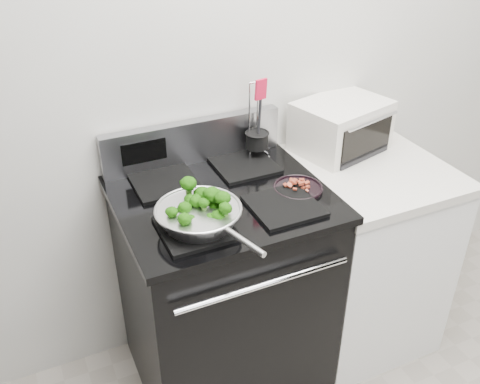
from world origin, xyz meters
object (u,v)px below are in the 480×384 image
gas_range (224,288)px  utensil_holder (257,144)px  skillet (199,215)px  bacon_plate (298,186)px  toaster_oven (341,126)px

gas_range → utensil_holder: utensil_holder is taller
skillet → gas_range: bearing=30.2°
bacon_plate → toaster_oven: bearing=36.6°
utensil_holder → gas_range: bearing=-149.0°
skillet → utensil_holder: size_ratio=1.33×
skillet → bacon_plate: 0.44m
skillet → toaster_oven: bearing=7.2°
bacon_plate → gas_range: bearing=163.0°
skillet → toaster_oven: (0.80, 0.35, 0.03)m
utensil_holder → toaster_oven: utensil_holder is taller
toaster_oven → skillet: bearing=-171.0°
gas_range → toaster_oven: toaster_oven is taller
skillet → toaster_oven: toaster_oven is taller
gas_range → skillet: 0.56m
gas_range → toaster_oven: 0.87m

